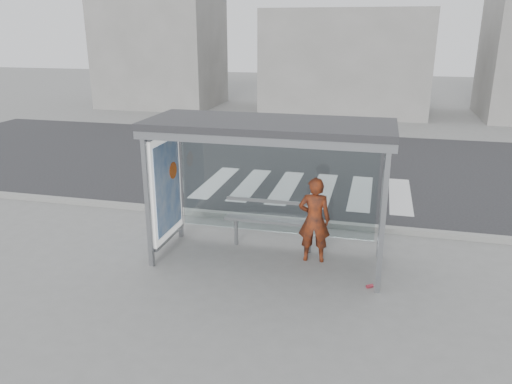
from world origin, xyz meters
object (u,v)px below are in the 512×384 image
at_px(bench, 272,221).
at_px(soda_can, 370,286).
at_px(bus_shelter, 249,155).
at_px(person, 314,220).

relative_size(bench, soda_can, 16.56).
relative_size(bus_shelter, soda_can, 37.49).
distance_m(bus_shelter, soda_can, 3.05).
bearing_deg(bench, bus_shelter, -122.59).
bearing_deg(bus_shelter, person, 8.26).
xyz_separation_m(bus_shelter, soda_can, (2.25, -0.65, -1.95)).
bearing_deg(person, bench, -27.03).
height_order(person, bench, person).
relative_size(bus_shelter, bench, 2.26).
height_order(bus_shelter, person, bus_shelter).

